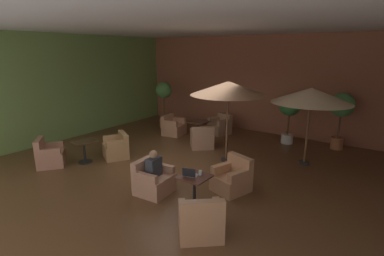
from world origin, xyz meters
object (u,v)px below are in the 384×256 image
(cafe_table_front_left, at_px, (194,183))
(armchair_front_right_north, at_px, (173,127))
(patio_umbrella_tall_red, at_px, (228,88))
(armchair_front_right_south, at_px, (220,126))
(armchair_front_left_south, at_px, (232,178))
(patron_blue_shirt, at_px, (154,165))
(potted_tree_left_corner, at_px, (290,109))
(open_laptop, at_px, (190,174))
(armchair_front_left_north, at_px, (153,181))
(armchair_front_right_east, at_px, (202,139))
(patio_umbrella_center_beige, at_px, (311,96))
(armchair_mid_center_north, at_px, (116,148))
(armchair_mid_center_east, at_px, (50,156))
(armchair_front_left_east, at_px, (201,222))
(potted_tree_mid_right, at_px, (341,109))
(cafe_table_front_right, at_px, (198,125))
(cafe_table_mid_center, at_px, (84,147))
(potted_tree_mid_left, at_px, (164,96))
(iced_drink_cup, at_px, (200,173))

(cafe_table_front_left, height_order, armchair_front_right_north, armchair_front_right_north)
(patio_umbrella_tall_red, bearing_deg, armchair_front_right_south, 123.17)
(armchair_front_left_south, bearing_deg, patron_blue_shirt, -141.22)
(potted_tree_left_corner, distance_m, open_laptop, 5.86)
(armchair_front_right_south, distance_m, potted_tree_left_corner, 2.91)
(armchair_front_right_north, height_order, patio_umbrella_tall_red, patio_umbrella_tall_red)
(cafe_table_front_left, xyz_separation_m, armchair_front_right_north, (-3.96, 4.20, -0.21))
(armchair_front_left_north, xyz_separation_m, patio_umbrella_tall_red, (0.45, 2.90, 1.99))
(patio_umbrella_tall_red, bearing_deg, armchair_front_right_north, 156.84)
(armchair_front_right_east, height_order, patio_umbrella_center_beige, patio_umbrella_center_beige)
(armchair_front_right_south, bearing_deg, open_laptop, -66.83)
(armchair_front_left_north, bearing_deg, armchair_mid_center_north, 156.73)
(armchair_front_left_south, xyz_separation_m, armchair_mid_center_east, (-5.28, -1.71, 0.01))
(armchair_front_left_east, height_order, armchair_front_right_south, armchair_front_left_east)
(armchair_front_right_south, height_order, potted_tree_left_corner, potted_tree_left_corner)
(armchair_front_left_south, bearing_deg, potted_tree_left_corner, 91.10)
(potted_tree_mid_right, bearing_deg, armchair_front_right_south, -171.31)
(cafe_table_front_right, relative_size, patio_umbrella_tall_red, 0.29)
(cafe_table_mid_center, xyz_separation_m, potted_tree_left_corner, (4.57, 5.59, 0.81))
(potted_tree_mid_left, height_order, patron_blue_shirt, potted_tree_mid_left)
(armchair_front_left_north, distance_m, cafe_table_front_right, 4.74)
(iced_drink_cup, bearing_deg, patron_blue_shirt, -170.29)
(potted_tree_left_corner, height_order, potted_tree_mid_right, potted_tree_mid_right)
(armchair_front_left_east, relative_size, potted_tree_mid_right, 0.53)
(armchair_front_right_south, xyz_separation_m, patio_umbrella_tall_red, (1.72, -2.64, 1.98))
(armchair_front_left_north, distance_m, armchair_front_right_south, 5.68)
(armchair_mid_center_east, distance_m, potted_tree_mid_left, 5.66)
(armchair_front_left_east, height_order, open_laptop, open_laptop)
(armchair_front_left_north, bearing_deg, cafe_table_mid_center, 175.03)
(armchair_mid_center_north, bearing_deg, armchair_front_left_east, -23.09)
(armchair_front_left_east, xyz_separation_m, armchair_front_left_south, (-0.39, 2.02, 0.00))
(patron_blue_shirt, relative_size, open_laptop, 1.84)
(patio_umbrella_center_beige, height_order, open_laptop, patio_umbrella_center_beige)
(potted_tree_mid_right, bearing_deg, armchair_front_right_east, -146.56)
(armchair_front_left_east, xyz_separation_m, patron_blue_shirt, (-1.89, 0.82, 0.42))
(patio_umbrella_center_beige, distance_m, open_laptop, 4.49)
(cafe_table_front_left, distance_m, patio_umbrella_center_beige, 4.49)
(potted_tree_left_corner, bearing_deg, patio_umbrella_tall_red, -108.63)
(armchair_front_right_east, bearing_deg, armchair_front_left_north, -75.97)
(cafe_table_front_right, relative_size, potted_tree_mid_right, 0.37)
(armchair_front_right_north, distance_m, potted_tree_mid_left, 1.75)
(armchair_front_left_south, distance_m, patio_umbrella_center_beige, 3.52)
(armchair_front_right_north, relative_size, potted_tree_left_corner, 0.49)
(cafe_table_front_right, distance_m, patio_umbrella_center_beige, 4.51)
(armchair_front_left_south, height_order, potted_tree_mid_left, potted_tree_mid_left)
(armchair_front_left_east, distance_m, armchair_mid_center_north, 4.97)
(patio_umbrella_center_beige, bearing_deg, armchair_front_left_east, -97.32)
(potted_tree_left_corner, relative_size, potted_tree_mid_left, 0.90)
(armchair_front_left_north, bearing_deg, potted_tree_mid_right, 63.35)
(armchair_front_left_north, xyz_separation_m, iced_drink_cup, (1.24, 0.21, 0.45))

